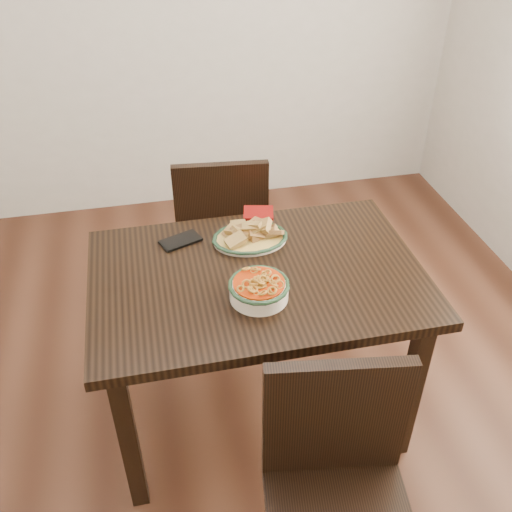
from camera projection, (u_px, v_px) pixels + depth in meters
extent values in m
plane|color=#391D12|center=(229.00, 392.00, 2.56)|extent=(3.50, 3.50, 0.00)
cube|color=black|center=(257.00, 277.00, 2.06)|extent=(1.19, 0.80, 0.04)
cube|color=black|center=(129.00, 440.00, 1.94)|extent=(0.06, 0.06, 0.71)
cube|color=black|center=(411.00, 390.00, 2.12)|extent=(0.06, 0.06, 0.71)
cube|color=black|center=(123.00, 316.00, 2.44)|extent=(0.06, 0.06, 0.71)
cube|color=black|center=(352.00, 284.00, 2.62)|extent=(0.06, 0.06, 0.71)
cube|color=black|center=(221.00, 229.00, 2.85)|extent=(0.46, 0.46, 0.04)
cube|color=black|center=(251.00, 244.00, 3.14)|extent=(0.04, 0.04, 0.41)
cube|color=black|center=(189.00, 249.00, 3.11)|extent=(0.04, 0.04, 0.41)
cube|color=black|center=(258.00, 283.00, 2.86)|extent=(0.04, 0.04, 0.41)
cube|color=black|center=(191.00, 288.00, 2.83)|extent=(0.04, 0.04, 0.41)
cube|color=black|center=(222.00, 208.00, 2.56)|extent=(0.42, 0.08, 0.44)
cube|color=black|center=(376.00, 508.00, 1.90)|extent=(0.04, 0.04, 0.41)
cube|color=black|center=(336.00, 417.00, 1.63)|extent=(0.42, 0.10, 0.44)
ellipsoid|color=beige|center=(250.00, 239.00, 2.20)|extent=(0.28, 0.21, 0.02)
ellipsoid|color=gold|center=(250.00, 238.00, 2.20)|extent=(0.27, 0.21, 0.01)
torus|color=#16321F|center=(250.00, 237.00, 2.20)|extent=(0.22, 0.22, 0.01)
cylinder|color=white|center=(259.00, 291.00, 1.92)|extent=(0.20, 0.20, 0.06)
torus|color=#17331C|center=(259.00, 285.00, 1.90)|extent=(0.21, 0.21, 0.02)
cylinder|color=#AD2E08|center=(259.00, 283.00, 1.90)|extent=(0.18, 0.18, 0.01)
cube|color=black|center=(181.00, 241.00, 2.20)|extent=(0.17, 0.13, 0.01)
cube|color=maroon|center=(258.00, 213.00, 2.36)|extent=(0.14, 0.13, 0.01)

